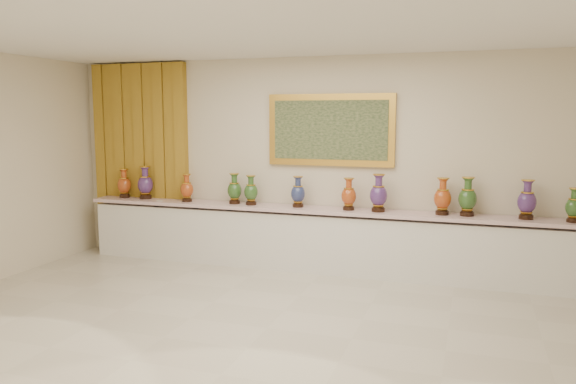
% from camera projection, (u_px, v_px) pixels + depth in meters
% --- Properties ---
extents(ground, '(8.00, 8.00, 0.00)m').
position_uv_depth(ground, '(267.00, 328.00, 5.79)').
color(ground, beige).
rests_on(ground, ground).
extents(room, '(8.00, 8.00, 8.00)m').
position_uv_depth(room, '(169.00, 155.00, 8.67)').
color(room, beige).
rests_on(room, ground).
extents(counter, '(7.28, 0.48, 0.90)m').
position_uv_depth(counter, '(324.00, 241.00, 7.86)').
color(counter, white).
rests_on(counter, ground).
extents(vase_0, '(0.27, 0.27, 0.46)m').
position_uv_depth(vase_0, '(124.00, 185.00, 8.81)').
color(vase_0, black).
rests_on(vase_0, counter).
extents(vase_1, '(0.26, 0.26, 0.50)m').
position_uv_depth(vase_1, '(145.00, 184.00, 8.69)').
color(vase_1, black).
rests_on(vase_1, counter).
extents(vase_2, '(0.24, 0.24, 0.42)m').
position_uv_depth(vase_2, '(187.00, 189.00, 8.39)').
color(vase_2, black).
rests_on(vase_2, counter).
extents(vase_3, '(0.25, 0.25, 0.45)m').
position_uv_depth(vase_3, '(234.00, 190.00, 8.19)').
color(vase_3, black).
rests_on(vase_3, counter).
extents(vase_4, '(0.23, 0.23, 0.43)m').
position_uv_depth(vase_4, '(251.00, 192.00, 8.08)').
color(vase_4, black).
rests_on(vase_4, counter).
extents(vase_5, '(0.25, 0.25, 0.44)m').
position_uv_depth(vase_5, '(298.00, 193.00, 7.89)').
color(vase_5, black).
rests_on(vase_5, counter).
extents(vase_6, '(0.23, 0.23, 0.44)m').
position_uv_depth(vase_6, '(349.00, 196.00, 7.63)').
color(vase_6, black).
rests_on(vase_6, counter).
extents(vase_7, '(0.31, 0.31, 0.51)m').
position_uv_depth(vase_7, '(379.00, 195.00, 7.50)').
color(vase_7, black).
rests_on(vase_7, counter).
extents(vase_8, '(0.24, 0.24, 0.48)m').
position_uv_depth(vase_8, '(443.00, 198.00, 7.27)').
color(vase_8, black).
rests_on(vase_8, counter).
extents(vase_9, '(0.24, 0.24, 0.50)m').
position_uv_depth(vase_9, '(468.00, 198.00, 7.18)').
color(vase_9, black).
rests_on(vase_9, counter).
extents(vase_10, '(0.24, 0.24, 0.49)m').
position_uv_depth(vase_10, '(527.00, 201.00, 6.96)').
color(vase_10, black).
rests_on(vase_10, counter).
extents(vase_11, '(0.24, 0.24, 0.42)m').
position_uv_depth(vase_11, '(574.00, 207.00, 6.75)').
color(vase_11, black).
rests_on(vase_11, counter).
extents(label_card, '(0.10, 0.06, 0.00)m').
position_uv_depth(label_card, '(159.00, 201.00, 8.47)').
color(label_card, white).
rests_on(label_card, counter).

